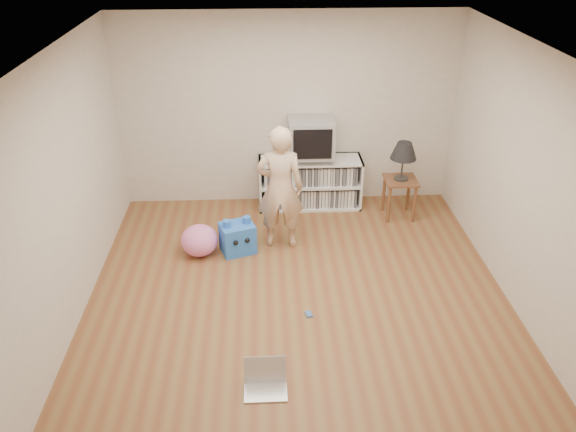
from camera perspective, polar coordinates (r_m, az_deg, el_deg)
The scene contains 13 objects.
ground at distance 6.19m, azimuth 0.98°, elevation -7.73°, with size 4.50×4.50×0.00m, color brown.
walls at distance 5.51m, azimuth 1.09°, elevation 3.15°, with size 4.52×4.52×2.60m.
ceiling at distance 5.08m, azimuth 1.23°, elevation 16.45°, with size 4.50×4.50×0.01m, color white.
media_unit at distance 7.78m, azimuth 2.24°, elevation 3.46°, with size 1.40×0.45×0.70m.
dvd_deck at distance 7.60m, azimuth 2.30°, elevation 6.02°, with size 0.45×0.35×0.07m, color gray.
crt_tv at distance 7.49m, azimuth 2.35°, elevation 8.02°, with size 0.60×0.53×0.50m.
side_table at distance 7.59m, azimuth 11.30°, elevation 2.77°, with size 0.42×0.42×0.55m.
table_lamp at distance 7.38m, azimuth 11.69°, elevation 6.43°, with size 0.34×0.34×0.52m.
person at distance 6.64m, azimuth -0.82°, elevation 2.84°, with size 0.57×0.37×1.55m, color beige.
laptop at distance 5.11m, azimuth -2.31°, elevation -16.35°, with size 0.37×0.30×0.26m.
playing_cards at distance 5.88m, azimuth 2.12°, elevation -9.94°, with size 0.07×0.09×0.02m, color #4469B6.
plush_blue at distance 6.80m, azimuth -5.14°, elevation -2.19°, with size 0.47×0.42×0.45m.
plush_pink at distance 6.81m, azimuth -8.99°, elevation -2.46°, with size 0.44×0.44×0.38m, color pink.
Camera 1 is at (-0.35, -4.95, 3.71)m, focal length 35.00 mm.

